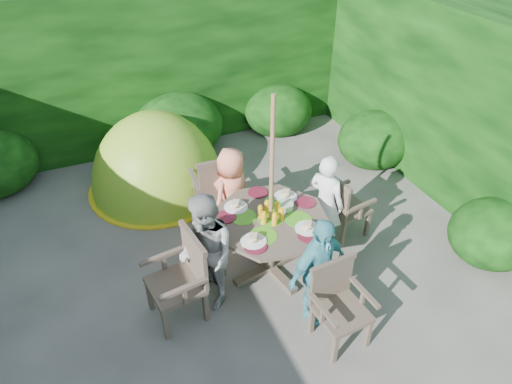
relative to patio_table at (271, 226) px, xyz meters
name	(u,v)px	position (x,y,z in m)	size (l,w,h in m)	color
ground	(212,302)	(-0.80, -0.21, -0.64)	(60.00, 60.00, 0.00)	#4E4C46
hedge_enclosure	(168,146)	(-0.80, 1.12, 0.61)	(9.00, 9.00, 2.50)	black
patio_table	(271,226)	(0.00, 0.00, 0.00)	(1.54, 1.54, 0.92)	#41352A
parasol_pole	(271,193)	(0.00, 0.00, 0.46)	(0.04, 0.04, 2.20)	brown
garden_chair_right	(342,205)	(1.08, 0.21, -0.18)	(0.54, 0.59, 0.87)	#41352A
garden_chair_left	(182,277)	(-1.08, -0.22, -0.14)	(0.58, 0.63, 0.95)	#41352A
garden_chair_back	(218,188)	(-0.24, 1.07, -0.11)	(0.63, 0.57, 1.00)	#41352A
garden_chair_front	(338,303)	(0.22, -1.08, -0.19)	(0.54, 0.49, 0.85)	#41352A
child_right	(325,203)	(0.78, 0.15, -0.01)	(0.46, 0.30, 1.27)	white
child_left	(207,253)	(-0.79, -0.16, 0.03)	(0.66, 0.51, 1.35)	#999A95
child_back	(232,194)	(-0.16, 0.78, -0.03)	(0.60, 0.39, 1.22)	#FF8A69
child_front	(318,271)	(0.15, -0.79, -0.01)	(0.74, 0.31, 1.26)	#4CA6B3
dome_tent	(160,187)	(-0.80, 2.17, -0.64)	(2.02, 2.02, 2.31)	#7EBB23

